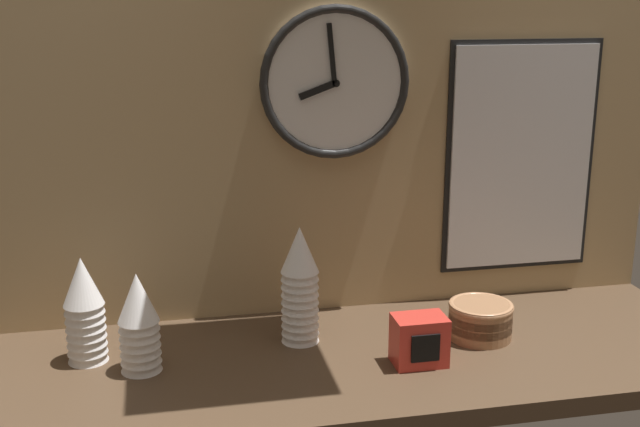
% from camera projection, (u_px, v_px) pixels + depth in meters
% --- Properties ---
extents(ground_plane, '(1.60, 0.56, 0.04)m').
position_uv_depth(ground_plane, '(358.00, 360.00, 1.71)').
color(ground_plane, '#4C3826').
extents(wall_tiled_back, '(1.60, 0.03, 1.05)m').
position_uv_depth(wall_tiled_back, '(332.00, 89.00, 1.81)').
color(wall_tiled_back, tan).
rests_on(wall_tiled_back, ground_plane).
extents(cup_stack_center, '(0.08, 0.08, 0.26)m').
position_uv_depth(cup_stack_center, '(300.00, 285.00, 1.72)').
color(cup_stack_center, white).
rests_on(cup_stack_center, ground_plane).
extents(cup_stack_far_left, '(0.08, 0.08, 0.22)m').
position_uv_depth(cup_stack_far_left, '(84.00, 310.00, 1.63)').
color(cup_stack_far_left, white).
rests_on(cup_stack_far_left, ground_plane).
extents(cup_stack_left, '(0.08, 0.08, 0.21)m').
position_uv_depth(cup_stack_left, '(139.00, 323.00, 1.59)').
color(cup_stack_left, white).
rests_on(cup_stack_left, ground_plane).
extents(bowl_stack_right, '(0.14, 0.14, 0.08)m').
position_uv_depth(bowl_stack_right, '(480.00, 319.00, 1.76)').
color(bowl_stack_right, '#996B47').
rests_on(bowl_stack_right, ground_plane).
extents(wall_clock, '(0.34, 0.03, 0.34)m').
position_uv_depth(wall_clock, '(334.00, 83.00, 1.78)').
color(wall_clock, white).
extents(menu_board, '(0.38, 0.01, 0.56)m').
position_uv_depth(menu_board, '(521.00, 158.00, 1.93)').
color(menu_board, black).
extents(napkin_dispenser, '(0.11, 0.08, 0.10)m').
position_uv_depth(napkin_dispenser, '(419.00, 340.00, 1.63)').
color(napkin_dispenser, red).
rests_on(napkin_dispenser, ground_plane).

